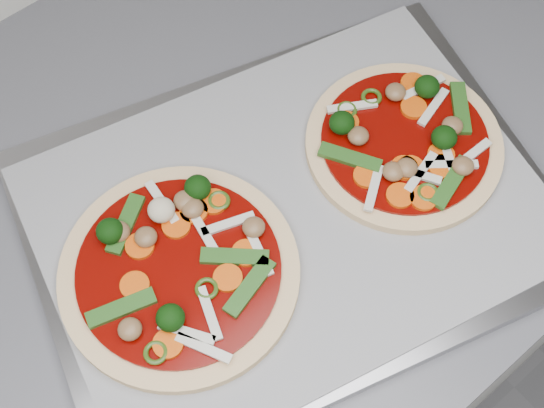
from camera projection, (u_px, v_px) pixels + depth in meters
baking_tray at (290, 215)px, 0.69m from camera, size 0.53×0.45×0.01m
parchment at (290, 210)px, 0.68m from camera, size 0.50×0.41×0.00m
pizza_left at (179, 268)px, 0.64m from camera, size 0.28×0.28×0.03m
pizza_right at (405, 142)px, 0.70m from camera, size 0.21×0.21×0.03m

